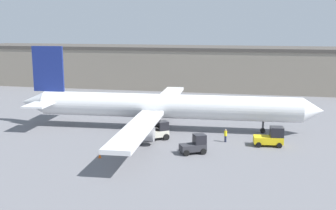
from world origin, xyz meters
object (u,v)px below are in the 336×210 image
object	(u,v)px
airplane	(161,106)
belt_loader_truck	(158,131)
pushback_tug	(271,137)
ground_crew_worker	(226,135)
baggage_tug	(195,145)
safety_cone_near	(100,156)

from	to	relation	value
airplane	belt_loader_truck	distance (m)	5.87
airplane	pushback_tug	size ratio (longest dim) A/B	11.74
ground_crew_worker	belt_loader_truck	distance (m)	8.66
belt_loader_truck	baggage_tug	bearing A→B (deg)	-76.83
belt_loader_truck	pushback_tug	xyz separation A→B (m)	(14.23, 0.06, -0.01)
airplane	baggage_tug	size ratio (longest dim) A/B	13.10
ground_crew_worker	belt_loader_truck	bearing A→B (deg)	35.82
baggage_tug	belt_loader_truck	bearing A→B (deg)	109.83
safety_cone_near	belt_loader_truck	bearing A→B (deg)	62.47
ground_crew_worker	pushback_tug	bearing A→B (deg)	-154.05
airplane	belt_loader_truck	world-z (taller)	airplane
airplane	ground_crew_worker	bearing A→B (deg)	-29.36
ground_crew_worker	pushback_tug	xyz separation A→B (m)	(5.60, -0.56, 0.19)
pushback_tug	airplane	bearing A→B (deg)	154.57
baggage_tug	pushback_tug	size ratio (longest dim) A/B	0.90
baggage_tug	safety_cone_near	size ratio (longest dim) A/B	5.99
ground_crew_worker	baggage_tug	bearing A→B (deg)	92.40
pushback_tug	belt_loader_truck	bearing A→B (deg)	174.03
belt_loader_truck	safety_cone_near	world-z (taller)	belt_loader_truck
belt_loader_truck	safety_cone_near	size ratio (longest dim) A/B	6.18
safety_cone_near	ground_crew_worker	bearing A→B (deg)	35.58
baggage_tug	ground_crew_worker	bearing A→B (deg)	31.89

